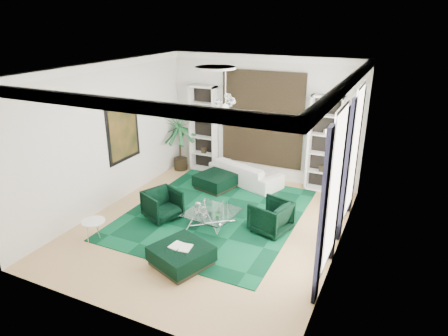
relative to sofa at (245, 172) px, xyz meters
The scene contains 30 objects.
floor 2.87m from the sofa, 84.73° to the right, with size 6.00×7.00×0.02m, color tan.
ceiling 4.49m from the sofa, 84.73° to the right, with size 6.00×7.00×0.02m, color white.
wall_back 1.72m from the sofa, 68.62° to the left, with size 6.00×0.02×3.80m, color silver.
wall_front 6.54m from the sofa, 87.64° to the right, with size 6.00×0.02×3.80m, color silver.
wall_left 4.25m from the sofa, 134.05° to the right, with size 0.02×7.00×3.80m, color silver.
wall_right 4.61m from the sofa, 40.96° to the right, with size 0.02×7.00×3.80m, color silver.
crown_molding 4.41m from the sofa, 84.73° to the right, with size 6.00×7.00×0.18m, color white, non-canonical shape.
ceiling_medallion 4.28m from the sofa, 84.11° to the right, with size 0.90×0.90×0.05m, color white.
tapestry 1.70m from the sofa, 67.07° to the left, with size 2.50×0.06×2.80m, color black.
shelving_left 2.05m from the sofa, 164.45° to the left, with size 0.90×0.38×2.80m, color white, non-canonical shape.
shelving_right 2.50m from the sofa, 11.99° to the left, with size 0.90×0.38×2.80m, color white, non-canonical shape.
painting 3.82m from the sofa, 140.40° to the right, with size 0.04×1.30×1.60m, color black.
window_near 5.20m from the sofa, 48.99° to the right, with size 0.03×1.10×2.90m, color white.
curtain_near_a 5.70m from the sofa, 54.56° to the right, with size 0.07×0.30×3.25m, color black.
curtain_near_b 4.56m from the sofa, 42.62° to the right, with size 0.07×0.30×3.25m, color black.
window_far 3.85m from the sofa, 22.40° to the right, with size 0.03×1.10×2.90m, color white.
curtain_far_a 4.07m from the sofa, 33.39° to the right, with size 0.07×0.30×3.25m, color black.
curtain_far_b 3.52m from the sofa, ahead, with size 0.07×0.30×3.25m, color black.
rug 2.29m from the sofa, 88.46° to the right, with size 4.20×5.00×0.02m, color #032F1B.
sofa is the anchor object (origin of this frame).
armchair_left 3.20m from the sofa, 108.46° to the right, with size 0.80×0.83×0.75m, color black.
armchair_right 3.02m from the sofa, 56.16° to the right, with size 0.82×0.85×0.77m, color black.
coffee_table 2.90m from the sofa, 84.02° to the right, with size 1.14×1.14×0.39m, color white, non-canonical shape.
ottoman_side 1.02m from the sofa, 128.58° to the right, with size 0.99×0.99×0.44m, color black.
ottoman_front 4.62m from the sofa, 84.24° to the right, with size 1.05×1.05×0.42m, color black.
book 4.62m from the sofa, 84.24° to the right, with size 0.46×0.31×0.03m, color white.
side_table 4.97m from the sofa, 111.30° to the right, with size 0.52×0.52×0.50m, color white.
palm 2.54m from the sofa, behind, with size 1.50×1.50×2.39m, color #1E5D30, non-canonical shape.
chandelier 3.46m from the sofa, 80.01° to the right, with size 0.77×0.77×0.69m, color white, non-canonical shape.
table_plant 3.18m from the sofa, 79.35° to the right, with size 0.12×0.10×0.22m, color #1E5D30.
Camera 1 is at (3.99, -7.74, 4.85)m, focal length 32.00 mm.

